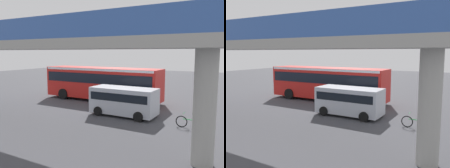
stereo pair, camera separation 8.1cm
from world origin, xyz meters
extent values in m
plane|color=#424247|center=(0.00, 0.00, 0.00)|extent=(80.00, 80.00, 0.00)
cube|color=red|center=(-0.97, 0.79, 1.72)|extent=(11.50, 2.55, 2.86)
cube|color=black|center=(-0.97, 0.79, 2.23)|extent=(11.04, 2.59, 0.90)
cube|color=white|center=(-0.97, 0.79, 3.03)|extent=(11.27, 2.58, 0.20)
cube|color=black|center=(4.79, 0.79, 2.06)|extent=(0.04, 2.24, 1.20)
cylinder|color=black|center=(2.71, 2.07, 0.52)|extent=(1.04, 0.30, 1.04)
cylinder|color=black|center=(2.71, -0.48, 0.52)|extent=(1.04, 0.30, 1.04)
cylinder|color=black|center=(-4.65, 2.07, 0.52)|extent=(1.04, 0.30, 1.04)
cylinder|color=black|center=(-4.65, -0.48, 0.52)|extent=(1.04, 0.30, 1.04)
cube|color=#B7BCC6|center=(-5.29, 4.68, 1.12)|extent=(4.80, 1.95, 1.86)
cube|color=black|center=(-5.29, 4.68, 1.48)|extent=(4.42, 1.98, 0.56)
cylinder|color=black|center=(-3.70, 5.65, 0.34)|extent=(0.68, 0.22, 0.68)
cylinder|color=black|center=(-3.70, 3.70, 0.34)|extent=(0.68, 0.22, 0.68)
cylinder|color=black|center=(-6.87, 5.65, 0.34)|extent=(0.68, 0.22, 0.68)
cylinder|color=black|center=(-6.87, 3.70, 0.34)|extent=(0.68, 0.22, 0.68)
torus|color=black|center=(-9.65, 5.41, 0.36)|extent=(0.72, 0.06, 0.72)
torus|color=black|center=(-10.70, 5.41, 0.36)|extent=(0.72, 0.06, 0.72)
cube|color=green|center=(-10.18, 5.41, 0.54)|extent=(0.89, 0.04, 0.04)
cylinder|color=green|center=(-10.37, 5.41, 0.74)|extent=(0.03, 0.03, 0.40)
cube|color=black|center=(-10.37, 5.41, 0.94)|extent=(0.20, 0.08, 0.04)
cylinder|color=green|center=(-9.78, 5.41, 0.91)|extent=(0.02, 0.44, 0.02)
cylinder|color=#2D2D38|center=(-2.04, -2.78, 0.42)|extent=(0.32, 0.32, 0.85)
cylinder|color=#19724C|center=(-2.04, -2.78, 1.20)|extent=(0.38, 0.38, 0.70)
sphere|color=tan|center=(-2.04, -2.78, 1.68)|extent=(0.22, 0.22, 0.22)
cylinder|color=slate|center=(-1.78, -4.19, 1.40)|extent=(0.08, 0.08, 2.80)
cube|color=red|center=(-1.78, -4.19, 2.50)|extent=(0.04, 0.60, 0.60)
cube|color=silver|center=(-4.00, -2.63, 0.00)|extent=(2.00, 0.20, 0.01)
cube|color=silver|center=(0.00, -2.63, 0.00)|extent=(2.00, 0.20, 0.01)
cube|color=silver|center=(4.00, -2.63, 0.00)|extent=(2.00, 0.20, 0.01)
cylinder|color=#9E9E99|center=(-11.62, 10.04, 2.37)|extent=(0.90, 0.90, 4.74)
cube|color=#9E9E99|center=(0.00, 10.04, 4.99)|extent=(25.24, 2.60, 0.50)
cube|color=#3359A5|center=(0.00, 8.79, 5.79)|extent=(25.24, 0.08, 1.10)
camera|label=1|loc=(-13.06, 20.05, 4.58)|focal=38.71mm
camera|label=2|loc=(-13.13, 20.01, 4.58)|focal=38.71mm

